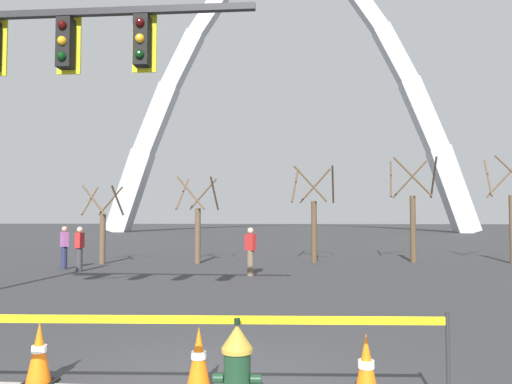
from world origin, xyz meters
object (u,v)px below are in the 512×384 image
(pedestrian_walking_right, at_px, (250,251))
(traffic_cone_mid_sidewalk, at_px, (366,370))
(traffic_cone_by_hydrant, at_px, (199,360))
(pedestrian_walking_left, at_px, (79,249))
(fire_hydrant, at_px, (237,374))
(traffic_cone_curb_edge, at_px, (39,354))
(pedestrian_standing_center, at_px, (64,247))
(monument_arch, at_px, (287,104))

(pedestrian_walking_right, bearing_deg, traffic_cone_mid_sidewalk, -78.37)
(traffic_cone_by_hydrant, distance_m, pedestrian_walking_left, 13.15)
(fire_hydrant, bearing_deg, pedestrian_walking_left, 120.47)
(traffic_cone_curb_edge, bearing_deg, pedestrian_standing_center, 115.10)
(pedestrian_standing_center, bearing_deg, traffic_cone_by_hydrant, -58.05)
(monument_arch, height_order, pedestrian_walking_left, monument_arch)
(traffic_cone_by_hydrant, relative_size, pedestrian_walking_right, 0.46)
(monument_arch, distance_m, pedestrian_standing_center, 45.29)
(traffic_cone_curb_edge, bearing_deg, monument_arch, 87.87)
(fire_hydrant, distance_m, pedestrian_standing_center, 15.11)
(traffic_cone_by_hydrant, bearing_deg, pedestrian_walking_right, 92.21)
(monument_arch, height_order, pedestrian_standing_center, monument_arch)
(traffic_cone_by_hydrant, xyz_separation_m, monument_arch, (0.09, 54.07, 15.51))
(pedestrian_walking_right, bearing_deg, traffic_cone_curb_edge, -98.13)
(fire_hydrant, distance_m, traffic_cone_by_hydrant, 0.93)
(traffic_cone_by_hydrant, relative_size, pedestrian_walking_left, 0.46)
(traffic_cone_curb_edge, xyz_separation_m, pedestrian_standing_center, (-5.59, 11.93, 0.46))
(pedestrian_standing_center, bearing_deg, pedestrian_walking_right, -11.09)
(traffic_cone_curb_edge, distance_m, pedestrian_walking_right, 10.66)
(traffic_cone_curb_edge, relative_size, pedestrian_walking_left, 0.46)
(fire_hydrant, height_order, pedestrian_walking_left, pedestrian_walking_left)
(pedestrian_walking_left, distance_m, pedestrian_standing_center, 1.13)
(traffic_cone_curb_edge, bearing_deg, fire_hydrant, -19.50)
(traffic_cone_curb_edge, bearing_deg, traffic_cone_by_hydrant, -3.10)
(pedestrian_standing_center, bearing_deg, pedestrian_walking_left, -37.11)
(fire_hydrant, distance_m, pedestrian_walking_left, 14.06)
(traffic_cone_curb_edge, bearing_deg, pedestrian_walking_left, 112.63)
(monument_arch, xyz_separation_m, pedestrian_standing_center, (-7.60, -42.04, -15.06))
(traffic_cone_mid_sidewalk, height_order, monument_arch, monument_arch)
(pedestrian_walking_right, bearing_deg, pedestrian_standing_center, 168.91)
(fire_hydrant, bearing_deg, pedestrian_standing_center, 122.11)
(pedestrian_walking_left, xyz_separation_m, pedestrian_standing_center, (-0.90, 0.68, 0.00))
(monument_arch, xyz_separation_m, pedestrian_walking_left, (-6.69, -42.72, -15.06))
(fire_hydrant, xyz_separation_m, monument_arch, (-0.44, 54.83, 15.41))
(traffic_cone_by_hydrant, height_order, pedestrian_walking_right, pedestrian_walking_right)
(pedestrian_walking_left, relative_size, pedestrian_walking_right, 1.00)
(fire_hydrant, bearing_deg, pedestrian_walking_right, 94.68)
(traffic_cone_mid_sidewalk, relative_size, pedestrian_standing_center, 0.46)
(traffic_cone_by_hydrant, bearing_deg, traffic_cone_curb_edge, 176.90)
(traffic_cone_by_hydrant, height_order, traffic_cone_curb_edge, same)
(traffic_cone_by_hydrant, height_order, monument_arch, monument_arch)
(traffic_cone_curb_edge, xyz_separation_m, monument_arch, (2.00, 53.97, 15.51))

